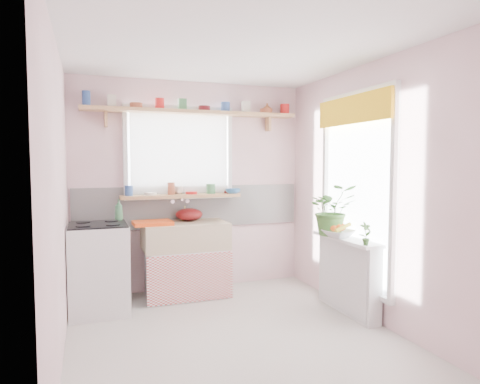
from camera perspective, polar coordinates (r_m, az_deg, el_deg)
name	(u,v)px	position (r m, az deg, el deg)	size (l,w,h in m)	color
room	(266,177)	(4.71, 3.43, 1.95)	(3.20, 3.20, 3.20)	beige
sink_unit	(185,259)	(5.00, -7.29, -8.82)	(0.95, 0.65, 1.11)	white
cooker	(99,268)	(4.65, -18.31, -9.61)	(0.58, 0.58, 0.93)	white
radiator_ledge	(348,274)	(4.58, 14.20, -10.55)	(0.22, 0.95, 0.78)	white
windowsill	(181,196)	(5.08, -7.82, -0.54)	(1.40, 0.22, 0.04)	tan
pine_shelf	(193,112)	(5.12, -6.23, 10.50)	(2.52, 0.24, 0.04)	tan
shelf_crockery	(191,106)	(5.12, -6.49, 11.34)	(2.47, 0.11, 0.12)	#3359A5
sill_crockery	(177,190)	(5.06, -8.37, 0.28)	(1.35, 0.11, 0.12)	#3359A5
dish_tray	(152,223)	(4.81, -11.59, -4.06)	(0.42, 0.31, 0.04)	#FB5116
colander	(189,214)	(5.09, -6.81, -2.98)	(0.32, 0.32, 0.14)	#611012
jade_plant	(332,210)	(4.56, 12.18, -2.32)	(0.48, 0.42, 0.54)	#3B6A2A
fruit_bowl	(339,234)	(4.49, 13.00, -5.42)	(0.30, 0.30, 0.07)	silver
herb_pot	(366,234)	(4.11, 16.42, -5.34)	(0.11, 0.08, 0.22)	#356227
soap_bottle_sink	(185,213)	(5.12, -7.36, -2.80)	(0.08, 0.08, 0.17)	#F5EE6D
sill_cup	(178,190)	(5.12, -8.22, 0.26)	(0.12, 0.12, 0.09)	beige
sill_bowl	(233,191)	(5.18, -0.95, 0.13)	(0.18, 0.18, 0.06)	#3878B9
shelf_vase	(267,109)	(5.49, 3.65, 11.01)	(0.13, 0.13, 0.14)	#AC6235
cooker_bottle	(119,210)	(4.76, -15.87, -2.30)	(0.09, 0.09, 0.23)	#448959
fruit	(339,228)	(4.49, 13.03, -4.63)	(0.20, 0.14, 0.10)	#EB5613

